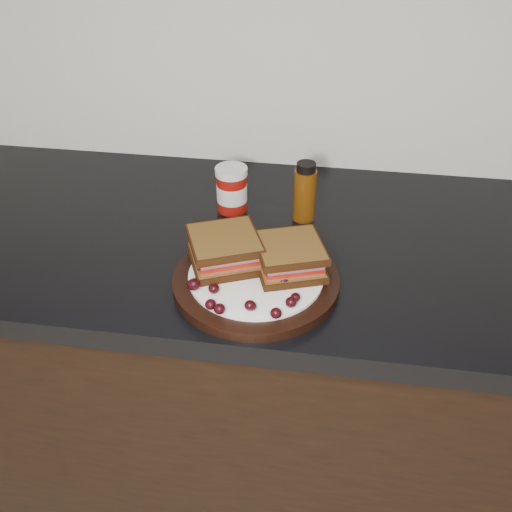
{
  "coord_description": "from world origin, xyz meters",
  "views": [
    {
      "loc": [
        0.2,
        0.8,
        1.51
      ],
      "look_at": [
        0.08,
        1.55,
        0.96
      ],
      "focal_mm": 40.0,
      "sensor_mm": 36.0,
      "label": 1
    }
  ],
  "objects": [
    {
      "name": "base_cabinets",
      "position": [
        0.0,
        1.7,
        0.43
      ],
      "size": [
        3.96,
        0.58,
        0.86
      ],
      "primitive_type": "cube",
      "color": "black",
      "rests_on": "ground_plane"
    },
    {
      "name": "countertop",
      "position": [
        0.0,
        1.7,
        0.88
      ],
      "size": [
        3.98,
        0.6,
        0.04
      ],
      "primitive_type": "cube",
      "color": "black",
      "rests_on": "base_cabinets"
    },
    {
      "name": "plate",
      "position": [
        0.08,
        1.55,
        0.91
      ],
      "size": [
        0.28,
        0.28,
        0.02
      ],
      "primitive_type": "cylinder",
      "color": "black",
      "rests_on": "countertop"
    },
    {
      "name": "sandwich_left",
      "position": [
        0.03,
        1.57,
        0.95
      ],
      "size": [
        0.15,
        0.15,
        0.05
      ],
      "primitive_type": null,
      "rotation": [
        0.0,
        0.0,
        0.41
      ],
      "color": "brown",
      "rests_on": "plate"
    },
    {
      "name": "sandwich_right",
      "position": [
        0.14,
        1.57,
        0.95
      ],
      "size": [
        0.14,
        0.14,
        0.05
      ],
      "primitive_type": null,
      "rotation": [
        0.0,
        0.0,
        0.34
      ],
      "color": "brown",
      "rests_on": "plate"
    },
    {
      "name": "grape_0",
      "position": [
        -0.01,
        1.49,
        0.93
      ],
      "size": [
        0.02,
        0.02,
        0.02
      ],
      "primitive_type": "ellipsoid",
      "color": "black",
      "rests_on": "plate"
    },
    {
      "name": "grape_1",
      "position": [
        0.03,
        1.49,
        0.93
      ],
      "size": [
        0.02,
        0.02,
        0.02
      ],
      "primitive_type": "ellipsoid",
      "color": "black",
      "rests_on": "plate"
    },
    {
      "name": "grape_2",
      "position": [
        0.03,
        1.45,
        0.93
      ],
      "size": [
        0.02,
        0.02,
        0.02
      ],
      "primitive_type": "ellipsoid",
      "color": "black",
      "rests_on": "plate"
    },
    {
      "name": "grape_3",
      "position": [
        0.04,
        1.44,
        0.93
      ],
      "size": [
        0.02,
        0.02,
        0.02
      ],
      "primitive_type": "ellipsoid",
      "color": "black",
      "rests_on": "plate"
    },
    {
      "name": "grape_4",
      "position": [
        0.09,
        1.46,
        0.93
      ],
      "size": [
        0.02,
        0.02,
        0.02
      ],
      "primitive_type": "ellipsoid",
      "color": "black",
      "rests_on": "plate"
    },
    {
      "name": "grape_5",
      "position": [
        0.09,
        1.46,
        0.93
      ],
      "size": [
        0.02,
        0.02,
        0.01
      ],
      "primitive_type": "ellipsoid",
      "color": "black",
      "rests_on": "plate"
    },
    {
      "name": "grape_6",
      "position": [
        0.13,
        1.45,
        0.93
      ],
      "size": [
        0.02,
        0.02,
        0.02
      ],
      "primitive_type": "ellipsoid",
      "color": "black",
      "rests_on": "plate"
    },
    {
      "name": "grape_7",
      "position": [
        0.15,
        1.47,
        0.93
      ],
      "size": [
        0.02,
        0.02,
        0.02
      ],
      "primitive_type": "ellipsoid",
      "color": "black",
      "rests_on": "plate"
    },
    {
      "name": "grape_8",
      "position": [
        0.16,
        1.49,
        0.93
      ],
      "size": [
        0.02,
        0.02,
        0.01
      ],
      "primitive_type": "ellipsoid",
      "color": "black",
      "rests_on": "plate"
    },
    {
      "name": "grape_9",
      "position": [
        0.13,
        1.52,
        0.93
      ],
      "size": [
        0.02,
        0.02,
        0.02
      ],
      "primitive_type": "ellipsoid",
      "color": "black",
      "rests_on": "plate"
    },
    {
      "name": "grape_10",
      "position": [
        0.17,
        1.56,
        0.93
      ],
      "size": [
        0.02,
        0.02,
        0.02
      ],
      "primitive_type": "ellipsoid",
      "color": "black",
      "rests_on": "plate"
    },
    {
      "name": "grape_11",
      "position": [
        0.15,
        1.57,
        0.93
      ],
      "size": [
        0.02,
        0.02,
        0.01
      ],
      "primitive_type": "ellipsoid",
      "color": "black",
      "rests_on": "plate"
    },
    {
      "name": "grape_12",
      "position": [
        0.15,
        1.58,
        0.93
      ],
      "size": [
        0.02,
        0.02,
        0.02
      ],
      "primitive_type": "ellipsoid",
      "color": "black",
      "rests_on": "plate"
    },
    {
      "name": "grape_13",
      "position": [
        0.03,
        1.61,
        0.93
      ],
      "size": [
        0.02,
        0.02,
        0.01
      ],
      "primitive_type": "ellipsoid",
      "color": "black",
      "rests_on": "plate"
    },
    {
      "name": "grape_14",
      "position": [
        0.02,
        1.58,
        0.93
      ],
      "size": [
        0.02,
        0.02,
        0.02
      ],
      "primitive_type": "ellipsoid",
      "color": "black",
      "rests_on": "plate"
    },
    {
      "name": "grape_15",
      "position": [
        0.03,
        1.55,
        0.93
      ],
      "size": [
        0.02,
        0.02,
        0.02
      ],
      "primitive_type": "ellipsoid",
      "color": "black",
      "rests_on": "plate"
    },
    {
      "name": "grape_16",
      "position": [
        -0.01,
        1.53,
        0.93
      ],
      "size": [
        0.02,
        0.02,
        0.02
      ],
      "primitive_type": "ellipsoid",
      "color": "black",
      "rests_on": "plate"
    },
    {
      "name": "grape_17",
      "position": [
        0.04,
        1.59,
        0.93
      ],
      "size": [
        0.02,
        0.02,
        0.02
      ],
      "primitive_type": "ellipsoid",
      "color": "black",
      "rests_on": "plate"
    },
    {
      "name": "grape_18",
      "position": [
        0.01,
        1.57,
        0.93
      ],
      "size": [
        0.02,
        0.02,
        0.02
      ],
      "primitive_type": "ellipsoid",
      "color": "black",
      "rests_on": "plate"
    },
    {
      "name": "grape_19",
      "position": [
        -0.01,
        1.55,
        0.93
      ],
      "size": [
        0.02,
        0.02,
        0.02
      ],
      "primitive_type": "ellipsoid",
      "color": "black",
      "rests_on": "plate"
    },
    {
      "name": "condiment_jar",
      "position": [
        0.0,
        1.78,
        0.95
      ],
      "size": [
        0.07,
        0.07,
        0.09
      ],
      "primitive_type": "cylinder",
      "rotation": [
        0.0,
        0.0,
        -0.13
      ],
      "color": "maroon",
      "rests_on": "countertop"
    },
    {
      "name": "oil_bottle",
      "position": [
        0.15,
        1.77,
        0.96
      ],
      "size": [
        0.05,
        0.05,
        0.12
      ],
      "primitive_type": "cylinder",
      "rotation": [
        0.0,
        0.0,
        -0.29
      ],
      "color": "#522A08",
      "rests_on": "countertop"
    }
  ]
}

